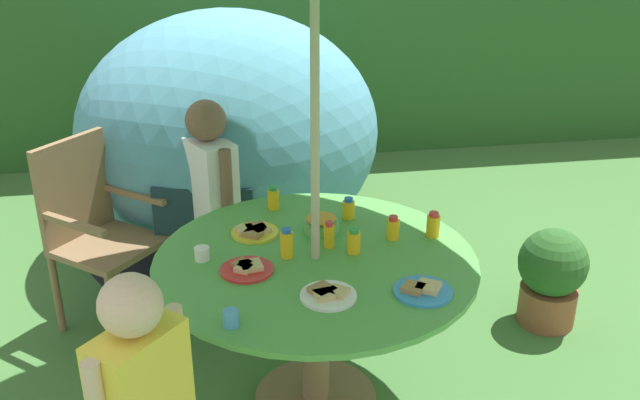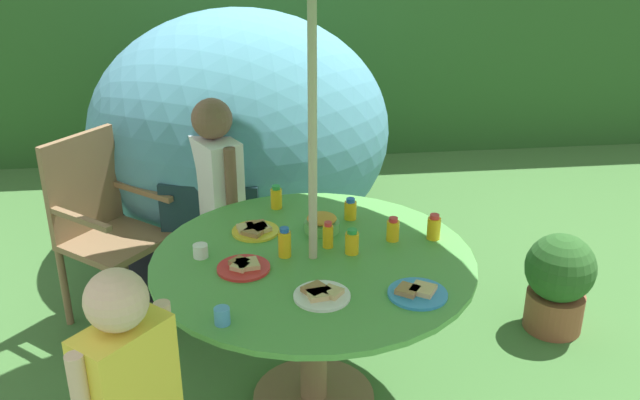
% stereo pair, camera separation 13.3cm
% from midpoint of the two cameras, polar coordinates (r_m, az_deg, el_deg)
% --- Properties ---
extents(hedge_backdrop, '(9.00, 0.70, 1.86)m').
position_cam_midpoint_polar(hedge_backdrop, '(6.27, -6.18, 12.39)').
color(hedge_backdrop, '#285623').
rests_on(hedge_backdrop, ground_plane).
extents(garden_table, '(1.36, 1.36, 0.75)m').
position_cam_midpoint_polar(garden_table, '(3.06, -1.63, -7.50)').
color(garden_table, brown).
rests_on(garden_table, ground_plane).
extents(wooden_chair, '(0.63, 0.63, 1.02)m').
position_cam_midpoint_polar(wooden_chair, '(3.87, -18.71, -1.92)').
color(wooden_chair, brown).
rests_on(wooden_chair, ground_plane).
extents(dome_tent, '(2.28, 2.28, 1.51)m').
position_cam_midpoint_polar(dome_tent, '(4.55, -8.17, 5.44)').
color(dome_tent, teal).
rests_on(dome_tent, ground_plane).
extents(potted_plant, '(0.36, 0.36, 0.55)m').
position_cam_midpoint_polar(potted_plant, '(3.94, 17.21, -5.78)').
color(potted_plant, brown).
rests_on(potted_plant, ground_plane).
extents(child_in_white_shirt, '(0.30, 0.38, 1.22)m').
position_cam_midpoint_polar(child_in_white_shirt, '(3.69, -9.88, 1.34)').
color(child_in_white_shirt, navy).
rests_on(child_in_white_shirt, ground_plane).
extents(child_in_yellow_shirt, '(0.32, 0.33, 1.15)m').
position_cam_midpoint_polar(child_in_yellow_shirt, '(2.36, -15.81, -14.68)').
color(child_in_yellow_shirt, navy).
rests_on(child_in_yellow_shirt, ground_plane).
extents(snack_bowl, '(0.16, 0.16, 0.08)m').
position_cam_midpoint_polar(snack_bowl, '(3.18, -1.10, -1.90)').
color(snack_bowl, '#66B259').
rests_on(snack_bowl, garden_table).
extents(plate_mid_right, '(0.22, 0.22, 0.03)m').
position_cam_midpoint_polar(plate_mid_right, '(2.70, -0.84, -7.62)').
color(plate_mid_right, white).
rests_on(plate_mid_right, garden_table).
extents(plate_front_edge, '(0.21, 0.21, 0.03)m').
position_cam_midpoint_polar(plate_front_edge, '(3.18, -6.50, -2.52)').
color(plate_front_edge, yellow).
rests_on(plate_front_edge, garden_table).
extents(plate_mid_left, '(0.23, 0.23, 0.03)m').
position_cam_midpoint_polar(plate_mid_left, '(2.75, 6.88, -7.23)').
color(plate_mid_left, '#338CD8').
rests_on(plate_mid_left, garden_table).
extents(plate_near_left, '(0.22, 0.22, 0.03)m').
position_cam_midpoint_polar(plate_near_left, '(2.89, -7.24, -5.50)').
color(plate_near_left, red).
rests_on(plate_near_left, garden_table).
extents(juice_bottle_near_right, '(0.05, 0.05, 0.13)m').
position_cam_midpoint_polar(juice_bottle_near_right, '(2.96, -3.99, -3.55)').
color(juice_bottle_near_right, yellow).
rests_on(juice_bottle_near_right, garden_table).
extents(juice_bottle_far_left, '(0.06, 0.06, 0.10)m').
position_cam_midpoint_polar(juice_bottle_far_left, '(3.30, 1.16, -0.73)').
color(juice_bottle_far_left, yellow).
rests_on(juice_bottle_far_left, garden_table).
extents(juice_bottle_far_right, '(0.05, 0.05, 0.12)m').
position_cam_midpoint_polar(juice_bottle_far_right, '(3.04, -0.52, -2.87)').
color(juice_bottle_far_right, yellow).
rests_on(juice_bottle_far_right, garden_table).
extents(juice_bottle_center_front, '(0.06, 0.06, 0.12)m').
position_cam_midpoint_polar(juice_bottle_center_front, '(3.40, -4.90, 0.11)').
color(juice_bottle_center_front, yellow).
rests_on(juice_bottle_center_front, garden_table).
extents(juice_bottle_center_back, '(0.06, 0.06, 0.11)m').
position_cam_midpoint_polar(juice_bottle_center_back, '(2.99, 1.45, -3.37)').
color(juice_bottle_center_back, yellow).
rests_on(juice_bottle_center_back, garden_table).
extents(juice_bottle_back_edge, '(0.06, 0.06, 0.11)m').
position_cam_midpoint_polar(juice_bottle_back_edge, '(3.12, 4.68, -2.29)').
color(juice_bottle_back_edge, yellow).
rests_on(juice_bottle_back_edge, garden_table).
extents(juice_bottle_spot_a, '(0.06, 0.06, 0.12)m').
position_cam_midpoint_polar(juice_bottle_spot_a, '(3.16, 7.91, -2.02)').
color(juice_bottle_spot_a, yellow).
rests_on(juice_bottle_spot_a, garden_table).
extents(cup_near, '(0.06, 0.06, 0.06)m').
position_cam_midpoint_polar(cup_near, '(3.00, -10.75, -4.28)').
color(cup_near, white).
rests_on(cup_near, garden_table).
extents(cup_far, '(0.06, 0.06, 0.06)m').
position_cam_midpoint_polar(cup_far, '(2.55, -8.70, -9.43)').
color(cup_far, '#4C99D8').
rests_on(cup_far, garden_table).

